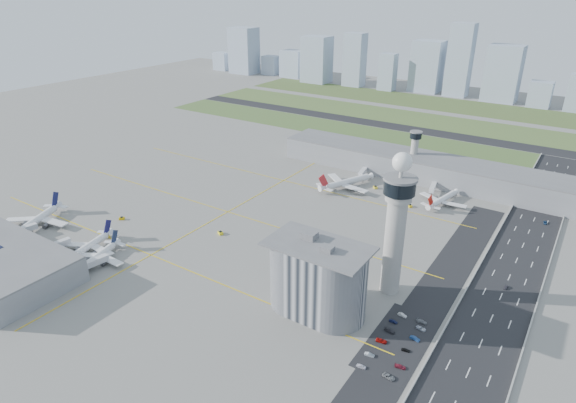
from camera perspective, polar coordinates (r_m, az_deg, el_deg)
The scene contains 60 objects.
ground at distance 247.13m, azimuth -4.50°, elevation -5.99°, with size 1000.00×1000.00×0.00m, color gray.
grass_strip_0 at distance 438.54m, azimuth 11.67°, elevation 7.44°, with size 480.00×50.00×0.08m, color #496530.
grass_strip_1 at distance 506.62m, azimuth 14.99°, elevation 9.41°, with size 480.00×60.00×0.08m, color #445B2B.
grass_strip_2 at distance 581.12m, azimuth 17.69°, elevation 10.96°, with size 480.00×70.00×0.08m, color #455D2C.
runway at distance 471.86m, azimuth 13.43°, elevation 8.49°, with size 480.00×22.00×0.10m, color black.
highway at distance 209.04m, azimuth 22.26°, elevation -14.42°, with size 28.00×500.00×0.10m, color black.
barrier_left at distance 210.38m, azimuth 18.51°, elevation -13.28°, with size 0.60×500.00×1.20m, color #9E9E99.
barrier_right at distance 207.97m, azimuth 26.13°, elevation -15.26°, with size 0.60×500.00×1.20m, color #9E9E99.
landside_road at distance 204.93m, azimuth 14.66°, elevation -14.06°, with size 18.00×260.00×0.08m, color black.
parking_lot at distance 196.36m, azimuth 12.86°, elevation -15.81°, with size 20.00×44.00×0.10m, color black.
taxiway_line_h_0 at distance 253.43m, azimuth -15.94°, elevation -6.12°, with size 260.00×0.60×0.01m, color yellow.
taxiway_line_h_1 at distance 290.17m, azimuth -7.16°, elevation -1.23°, with size 260.00×0.60×0.01m, color yellow.
taxiway_line_h_2 at distance 333.73m, azimuth -0.53°, elevation 2.50°, with size 260.00×0.60×0.01m, color yellow.
taxiway_line_v at distance 290.17m, azimuth -7.16°, elevation -1.23°, with size 0.60×260.00×0.01m, color yellow.
control_tower at distance 205.64m, azimuth 12.71°, elevation -2.12°, with size 14.00×14.00×64.50m.
secondary_tower at distance 349.40m, azimuth 14.74°, elevation 5.99°, with size 8.60×8.60×31.90m.
admin_building at distance 198.77m, azimuth 3.50°, elevation -9.08°, with size 42.00×24.00×33.50m.
terminal_pier at distance 348.27m, azimuth 15.98°, elevation 3.88°, with size 210.00×32.00×15.80m.
airplane_near_a at distance 303.19m, azimuth -27.80°, elevation -1.59°, with size 44.50×37.83×12.46m, color white, non-canonical shape.
airplane_near_b at distance 263.49m, azimuth -22.85°, elevation -4.64°, with size 37.82×32.15×10.59m, color white, non-canonical shape.
airplane_near_c at distance 252.70m, azimuth -21.92°, elevation -5.83°, with size 35.70×30.35×10.00m, color white, non-canonical shape.
airplane_far_a at distance 323.22m, azimuth 7.07°, elevation 2.78°, with size 45.67×38.82×12.79m, color white, non-canonical shape.
airplane_far_b at distance 312.14m, azimuth 17.97°, elevation 0.66°, with size 36.83×31.30×10.31m, color white, non-canonical shape.
jet_bridge_near_0 at distance 294.29m, azimuth -30.08°, elevation -3.60°, with size 14.00×3.00×5.70m, color silver, non-canonical shape.
jet_bridge_near_1 at distance 269.72m, azimuth -27.06°, elevation -5.39°, with size 14.00×3.00×5.70m, color silver, non-canonical shape.
jet_bridge_near_2 at distance 246.35m, azimuth -23.43°, elevation -7.51°, with size 14.00×3.00×5.70m, color silver, non-canonical shape.
jet_bridge_far_0 at distance 348.15m, azimuth 9.13°, elevation 3.64°, with size 14.00×3.00×5.70m, color silver, non-canonical shape.
jet_bridge_far_1 at distance 332.58m, azimuth 16.94°, elevation 1.84°, with size 14.00×3.00×5.70m, color silver, non-canonical shape.
tug_0 at distance 294.64m, azimuth -19.10°, elevation -1.88°, with size 2.03×2.95×1.71m, color #D8AD04, non-canonical shape.
tug_1 at distance 267.52m, azimuth -23.33°, elevation -5.33°, with size 2.43×3.54×2.06m, color #FBA31A, non-canonical shape.
tug_2 at distance 277.34m, azimuth -20.76°, elevation -3.81°, with size 2.33×3.39×1.97m, color yellow, non-canonical shape.
tug_3 at distance 265.23m, azimuth -8.01°, elevation -3.67°, with size 2.17×3.15×1.83m, color yellow, non-canonical shape.
tug_4 at distance 325.69m, azimuth 10.31°, elevation 1.69°, with size 2.16×3.14×1.82m, color gold, non-canonical shape.
tug_5 at distance 303.23m, azimuth 14.23°, elevation -0.47°, with size 2.11×3.07×1.78m, color gold, non-canonical shape.
car_lot_0 at distance 182.96m, azimuth 8.68°, elevation -18.74°, with size 1.41×3.51×1.19m, color white.
car_lot_1 at distance 187.78m, azimuth 9.63°, elevation -17.46°, with size 1.29×3.70×1.22m, color #909CA6.
car_lot_2 at distance 194.33m, azimuth 11.01°, elevation -15.90°, with size 1.97×4.28×1.19m, color #B40F0B.
car_lot_3 at distance 199.48m, azimuth 11.97°, elevation -14.75°, with size 1.79×4.41×1.28m, color #2A292F.
car_lot_4 at distance 204.43m, azimuth 12.38°, elevation -13.70°, with size 1.43×3.55×1.21m, color navy.
car_lot_5 at distance 208.46m, azimuth 13.39°, elevation -12.95°, with size 1.31×3.77×1.24m, color silver.
car_lot_6 at distance 180.89m, azimuth 11.85°, elevation -19.65°, with size 2.10×4.54×1.26m, color gray.
car_lot_7 at distance 185.38m, azimuth 13.17°, elevation -18.51°, with size 1.63×4.00×1.16m, color maroon.
car_lot_8 at distance 192.35m, azimuth 13.77°, elevation -16.72°, with size 1.29×3.20×1.09m, color black.
car_lot_9 at distance 198.03m, azimuth 14.79°, elevation -15.42°, with size 1.36×3.90×1.29m, color navy.
car_lot_10 at distance 203.50m, azimuth 15.48°, elevation -14.30°, with size 1.86×4.04×1.12m, color silver.
car_lot_11 at distance 206.89m, azimuth 15.57°, elevation -13.56°, with size 1.75×4.31×1.25m, color slate.
car_hw_1 at distance 240.01m, azimuth 24.41°, elevation -9.24°, with size 1.18×3.39×1.12m, color black.
car_hw_2 at distance 310.90m, azimuth 28.20°, elevation -2.22°, with size 1.88×4.08×1.13m, color navy.
car_hw_4 at distance 370.57m, azimuth 27.56°, elevation 2.00°, with size 1.42×3.53×1.20m, color gray.
skyline_bldg_0 at distance 786.99m, azimuth -7.77°, elevation 16.15°, with size 24.05×19.24×26.50m, color #9EADC1.
skyline_bldg_1 at distance 751.78m, azimuth -5.25°, elevation 17.38°, with size 37.63×30.10×65.60m, color #9EADC1.
skyline_bldg_2 at distance 740.57m, azimuth -2.04°, elevation 15.84°, with size 22.81×18.25×26.79m, color #9EADC1.
skyline_bldg_3 at distance 719.33m, azimuth 0.63°, elevation 16.00°, with size 32.30×25.84×36.93m, color #9EADC1.
skyline_bldg_4 at distance 679.15m, azimuth 3.42°, elevation 16.45°, with size 35.81×28.65×60.36m, color #9EADC1.
skyline_bldg_5 at distance 657.35m, azimuth 7.89°, elevation 16.29°, with size 25.49×20.39×66.89m, color #9EADC1.
skyline_bldg_6 at distance 638.40m, azimuth 11.71°, elevation 14.80°, with size 20.04×16.03×45.20m, color #9EADC1.
skyline_bldg_7 at distance 640.33m, azimuth 16.14°, elevation 15.13°, with size 35.76×28.61×61.22m, color #9EADC1.
skyline_bldg_8 at distance 622.77m, azimuth 19.70°, elevation 15.47°, with size 26.33×21.06×83.39m, color #9EADC1.
skyline_bldg_9 at distance 614.78m, azimuth 24.13°, elevation 13.68°, with size 36.96×29.57×62.11m, color #9EADC1.
skyline_bldg_10 at distance 603.52m, azimuth 27.71°, elevation 11.17°, with size 23.01×18.41×27.75m, color #9EADC1.
Camera 1 is at (133.00, -166.46, 125.20)m, focal length 30.00 mm.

